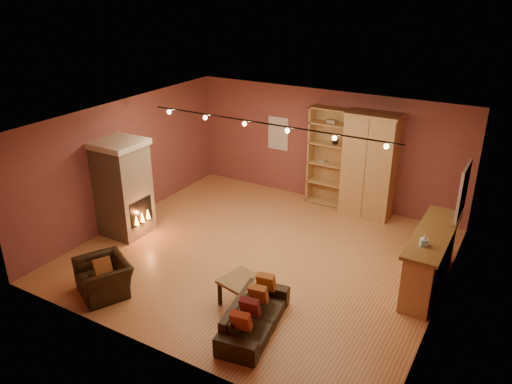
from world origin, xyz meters
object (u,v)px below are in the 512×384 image
Objects in this scene: coffee_table at (242,283)px; loveseat at (254,311)px; bookcase at (330,156)px; bar_counter at (430,259)px; armchair at (104,272)px; fireplace at (123,188)px; armoire at (369,165)px.

loveseat is at bearing -42.31° from coffee_table.
bar_counter is (3.01, -2.53, -0.68)m from bookcase.
loveseat is at bearing 35.67° from armchair.
coffee_table is at bearing -140.15° from bar_counter.
armchair is (-2.83, -0.46, 0.07)m from loveseat.
loveseat is at bearing -80.20° from bookcase.
coffee_table is at bearing -15.61° from fireplace.
bar_counter is 2.03× the size of armchair.
fireplace is 4.44m from loveseat.
bar_counter is at bearing 58.80° from armchair.
armoire is 1.08× the size of bar_counter.
bookcase is 1.37× the size of loveseat.
bookcase is at bearing 139.98° from bar_counter.
coffee_table is (0.38, -4.73, -0.82)m from bookcase.
bar_counter is 2.96× the size of coffee_table.
armchair is 2.49m from coffee_table.
bar_counter reaches higher than coffee_table.
coffee_table is (3.61, -1.01, -0.64)m from fireplace.
armchair reaches higher than loveseat.
bar_counter is at bearing 39.85° from coffee_table.
bar_counter is 1.29× the size of loveseat.
fireplace is 5.55m from armoire.
armoire is at bearing 87.86° from armchair.
fireplace is 6.37m from bar_counter.
loveseat is (4.13, -1.48, -0.71)m from fireplace.
bar_counter reaches higher than armchair.
armoire is at bearing 129.95° from bar_counter.
armoire reaches higher than bookcase.
armoire is at bearing -10.13° from bookcase.
bookcase is at bearing 94.57° from coffee_table.
bar_counter is at bearing -47.72° from loveseat.
armoire is 3.19× the size of coffee_table.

